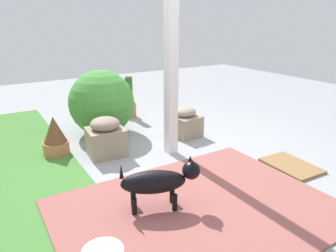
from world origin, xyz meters
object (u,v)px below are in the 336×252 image
(stone_planter_nearest, at_px, (185,122))
(stone_planter_mid, at_px, (106,137))
(porch_pillar, at_px, (171,60))
(terracotta_pot_tall, at_px, (130,103))
(terracotta_pot_spiky, at_px, (55,137))
(dog, at_px, (159,181))
(round_shrub, at_px, (102,103))
(doormat, at_px, (291,166))

(stone_planter_nearest, relative_size, stone_planter_mid, 0.94)
(porch_pillar, bearing_deg, terracotta_pot_tall, -7.10)
(terracotta_pot_spiky, bearing_deg, dog, -164.05)
(stone_planter_nearest, distance_m, stone_planter_mid, 1.21)
(dog, bearing_deg, porch_pillar, -36.73)
(round_shrub, bearing_deg, stone_planter_nearest, -125.74)
(terracotta_pot_spiky, relative_size, terracotta_pot_tall, 0.71)
(terracotta_pot_spiky, bearing_deg, porch_pillar, -119.15)
(terracotta_pot_spiky, height_order, doormat, terracotta_pot_spiky)
(porch_pillar, bearing_deg, round_shrub, 23.54)
(terracotta_pot_tall, height_order, dog, terracotta_pot_tall)
(terracotta_pot_tall, distance_m, doormat, 2.84)
(stone_planter_nearest, relative_size, terracotta_pot_tall, 0.66)
(stone_planter_nearest, bearing_deg, stone_planter_mid, 92.80)
(stone_planter_nearest, xyz_separation_m, terracotta_pot_tall, (1.24, 0.28, 0.05))
(doormat, bearing_deg, stone_planter_nearest, 17.27)
(dog, bearing_deg, round_shrub, -7.55)
(terracotta_pot_spiky, relative_size, doormat, 0.80)
(terracotta_pot_spiky, bearing_deg, stone_planter_nearest, -99.57)
(porch_pillar, height_order, doormat, porch_pillar)
(terracotta_pot_tall, xyz_separation_m, doormat, (-2.73, -0.74, -0.23))
(dog, bearing_deg, stone_planter_nearest, -41.23)
(dog, bearing_deg, terracotta_pot_spiky, 15.95)
(stone_planter_nearest, bearing_deg, terracotta_pot_spiky, 80.43)
(dog, bearing_deg, doormat, -92.25)
(porch_pillar, distance_m, doormat, 1.84)
(porch_pillar, xyz_separation_m, terracotta_pot_tall, (1.65, -0.21, -0.91))
(stone_planter_nearest, bearing_deg, terracotta_pot_tall, 12.74)
(porch_pillar, height_order, terracotta_pot_tall, porch_pillar)
(terracotta_pot_tall, bearing_deg, porch_pillar, 172.90)
(doormat, bearing_deg, porch_pillar, 41.20)
(porch_pillar, xyz_separation_m, stone_planter_nearest, (0.40, -0.49, -0.96))
(stone_planter_mid, xyz_separation_m, round_shrub, (0.75, -0.24, 0.23))
(round_shrub, distance_m, doormat, 2.65)
(porch_pillar, relative_size, doormat, 3.76)
(round_shrub, height_order, terracotta_pot_spiky, round_shrub)
(stone_planter_mid, distance_m, terracotta_pot_tall, 1.60)
(doormat, bearing_deg, terracotta_pot_tall, 15.23)
(round_shrub, xyz_separation_m, dog, (-2.12, 0.28, -0.19))
(terracotta_pot_spiky, height_order, terracotta_pot_tall, terracotta_pot_tall)
(doormat, bearing_deg, dog, 87.75)
(terracotta_pot_tall, relative_size, dog, 1.01)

